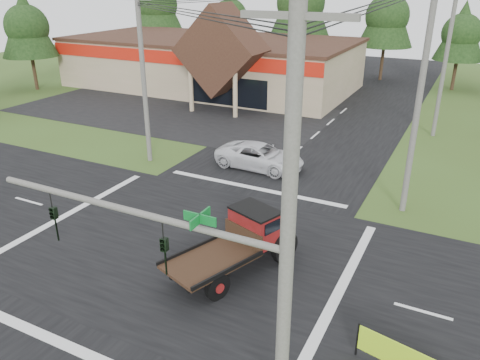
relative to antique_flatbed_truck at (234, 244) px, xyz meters
The scene contains 18 objects.
ground 3.11m from the antique_flatbed_truck, 165.31° to the left, with size 120.00×120.00×0.00m, color #394D1B.
road_ns 3.11m from the antique_flatbed_truck, 165.31° to the left, with size 12.00×120.00×0.02m, color black.
road_ew 3.11m from the antique_flatbed_truck, 165.31° to the left, with size 120.00×12.00×0.02m, color black.
parking_apron 25.92m from the antique_flatbed_truck, 130.37° to the left, with size 28.00×14.00×0.02m, color black.
cvs_building 35.52m from the antique_flatbed_truck, 121.38° to the left, with size 30.40×18.20×9.19m.
traffic_signal_mast 8.09m from the antique_flatbed_truck, 65.79° to the right, with size 8.12×0.24×7.00m.
utility_pole_nr 9.37m from the antique_flatbed_truck, 55.09° to the right, with size 2.00×0.30×11.00m.
utility_pole_nw 14.48m from the antique_flatbed_truck, 140.99° to the left, with size 2.00×0.30×10.50m.
utility_pole_ne 11.19m from the antique_flatbed_truck, 59.08° to the left, with size 2.00×0.30×11.50m.
utility_pole_n 23.75m from the antique_flatbed_truck, 77.05° to the left, with size 2.00×0.30×11.20m.
tree_row_a 52.72m from the antique_flatbed_truck, 128.82° to the left, with size 6.72×6.72×12.12m.
tree_row_b 48.73m from the antique_flatbed_truck, 118.06° to the left, with size 5.60×5.60×10.10m.
tree_row_c 44.28m from the antique_flatbed_truck, 107.02° to the left, with size 7.28×7.28×13.13m.
tree_row_d 43.26m from the antique_flatbed_truck, 93.71° to the left, with size 6.16×6.16×11.11m.
tree_row_e 41.34m from the antique_flatbed_truck, 82.69° to the left, with size 5.04×5.04×9.09m.
tree_side_w 40.85m from the antique_flatbed_truck, 149.20° to the left, with size 5.60×5.60×10.10m.
antique_flatbed_truck is the anchor object (origin of this frame).
white_pickup 11.41m from the antique_flatbed_truck, 109.38° to the left, with size 2.56×5.55×1.54m, color silver.
Camera 1 is at (10.24, -14.98, 10.93)m, focal length 35.00 mm.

